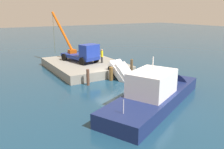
{
  "coord_description": "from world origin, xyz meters",
  "views": [
    {
      "loc": [
        22.51,
        -12.9,
        7.89
      ],
      "look_at": [
        -0.1,
        0.65,
        0.64
      ],
      "focal_mm": 37.34,
      "sensor_mm": 36.0,
      "label": 1
    }
  ],
  "objects_px": {
    "crane_truck": "(82,52)",
    "dock_worker": "(102,56)",
    "salvaged_car": "(124,75)",
    "moored_yacht": "(163,94)"
  },
  "relations": [
    {
      "from": "moored_yacht",
      "to": "dock_worker",
      "type": "bearing_deg",
      "value": -179.97
    },
    {
      "from": "dock_worker",
      "to": "salvaged_car",
      "type": "xyz_separation_m",
      "value": [
        5.32,
        0.04,
        -1.42
      ]
    },
    {
      "from": "crane_truck",
      "to": "dock_worker",
      "type": "bearing_deg",
      "value": 46.8
    },
    {
      "from": "crane_truck",
      "to": "salvaged_car",
      "type": "bearing_deg",
      "value": 16.09
    },
    {
      "from": "dock_worker",
      "to": "salvaged_car",
      "type": "bearing_deg",
      "value": 0.43
    },
    {
      "from": "crane_truck",
      "to": "dock_worker",
      "type": "distance_m",
      "value": 2.84
    },
    {
      "from": "salvaged_car",
      "to": "moored_yacht",
      "type": "height_order",
      "value": "moored_yacht"
    },
    {
      "from": "crane_truck",
      "to": "dock_worker",
      "type": "xyz_separation_m",
      "value": [
        1.93,
        2.05,
        -0.4
      ]
    },
    {
      "from": "salvaged_car",
      "to": "dock_worker",
      "type": "bearing_deg",
      "value": -179.57
    },
    {
      "from": "dock_worker",
      "to": "crane_truck",
      "type": "bearing_deg",
      "value": -133.2
    }
  ]
}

